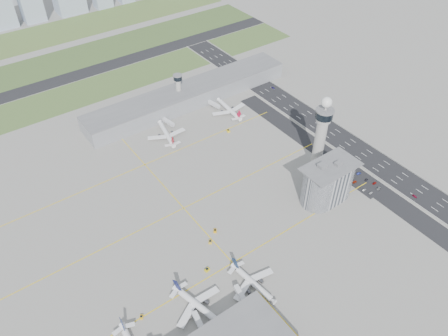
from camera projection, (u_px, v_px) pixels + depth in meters
ground at (252, 209)px, 318.15m from camera, size 1000.00×1000.00×0.00m
grass_strip_0 at (100, 87)px, 446.44m from camera, size 480.00×50.00×0.08m
grass_strip_1 at (72, 59)px, 492.13m from camera, size 480.00×60.00×0.08m
grass_strip_2 at (48, 34)px, 540.88m from camera, size 480.00×70.00×0.08m
runway at (86, 73)px, 468.97m from camera, size 480.00×22.00×0.10m
highway at (358, 151)px, 368.63m from camera, size 28.00×500.00×0.10m
barrier_left at (347, 157)px, 362.12m from camera, size 0.60×500.00×1.20m
barrier_right at (370, 144)px, 374.42m from camera, size 0.60×500.00×1.20m
landside_road at (347, 169)px, 351.56m from camera, size 18.00×260.00×0.08m
parking_lot at (357, 178)px, 343.37m from camera, size 20.00×44.00×0.10m
taxiway_line_h_0 at (233, 263)px, 282.30m from camera, size 260.00×0.60×0.01m
taxiway_line_h_1 at (184, 208)px, 318.86m from camera, size 260.00×0.60×0.01m
taxiway_line_h_2 at (145, 165)px, 355.42m from camera, size 260.00×0.60×0.01m
taxiway_line_v at (184, 208)px, 318.86m from camera, size 0.60×260.00×0.01m
control_tower at (321, 131)px, 331.52m from camera, size 14.00×14.00×64.50m
secondary_tower at (178, 87)px, 410.31m from camera, size 8.60×8.60×31.90m
admin_building at (328, 182)px, 317.48m from camera, size 42.00×24.00×33.50m
terminal_pier at (189, 95)px, 420.68m from camera, size 210.00×32.00×15.80m
airplane_near_b at (199, 304)px, 253.78m from camera, size 42.66×47.00×11.17m
airplane_near_c at (254, 281)px, 265.58m from camera, size 36.41×41.39×10.61m
airplane_far_a at (166, 131)px, 380.33m from camera, size 42.11×46.84×11.38m
airplane_far_b at (229, 107)px, 409.15m from camera, size 38.49×44.13×11.56m
jet_bridge_near_1 at (204, 334)px, 242.64m from camera, size 5.39×14.31×5.70m
jet_bridge_near_2 at (246, 306)px, 255.82m from camera, size 5.39×14.31×5.70m
jet_bridge_far_0 at (164, 120)px, 397.58m from camera, size 5.39×14.31×5.70m
jet_bridge_far_1 at (209, 103)px, 419.54m from camera, size 5.39×14.31×5.70m
tug_0 at (141, 317)px, 252.79m from camera, size 3.12×3.35×1.60m
tug_1 at (207, 270)px, 277.27m from camera, size 3.54×2.73×1.86m
tug_2 at (210, 242)px, 294.31m from camera, size 3.67×3.77×1.82m
tug_3 at (215, 231)px, 301.61m from camera, size 3.53×3.72×1.78m
tug_4 at (170, 134)px, 384.85m from camera, size 3.27×2.53×1.72m
tug_5 at (228, 131)px, 388.74m from camera, size 3.26×4.06×2.07m
car_lot_0 at (371, 193)px, 329.96m from camera, size 3.57×1.58×1.19m
car_lot_1 at (364, 190)px, 332.53m from camera, size 3.77×1.71×1.20m
car_lot_2 at (355, 182)px, 339.17m from camera, size 4.25×2.28×1.14m
car_lot_3 at (350, 178)px, 342.41m from camera, size 4.49×2.19×1.26m
car_lot_4 at (342, 172)px, 347.71m from camera, size 3.44×1.56×1.14m
car_lot_5 at (337, 168)px, 351.46m from camera, size 3.72×1.52×1.20m
car_lot_6 at (379, 188)px, 333.63m from camera, size 4.63×2.50×1.23m
car_lot_7 at (375, 183)px, 338.16m from camera, size 4.07×1.96×1.14m
car_lot_8 at (367, 180)px, 341.11m from camera, size 3.63×1.85×1.18m
car_lot_9 at (359, 173)px, 346.51m from camera, size 4.03×1.57×1.31m
car_lot_10 at (352, 169)px, 350.40m from camera, size 4.56×2.32×1.24m
car_lot_11 at (344, 163)px, 355.86m from camera, size 4.03×2.04×1.12m
car_hw_0 at (415, 196)px, 327.26m from camera, size 1.74×3.84×1.28m
car_hw_1 at (324, 128)px, 392.90m from camera, size 1.54×3.50×1.12m
car_hw_2 at (273, 88)px, 444.56m from camera, size 1.96×4.06×1.11m
car_hw_4 at (225, 68)px, 475.19m from camera, size 1.68×3.59×1.19m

